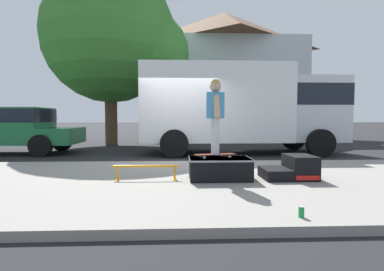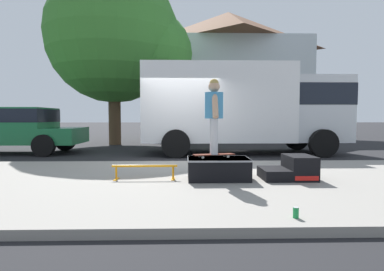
{
  "view_description": "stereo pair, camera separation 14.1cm",
  "coord_description": "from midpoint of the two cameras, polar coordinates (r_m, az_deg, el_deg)",
  "views": [
    {
      "loc": [
        -0.01,
        -8.65,
        1.28
      ],
      "look_at": [
        0.31,
        -1.52,
        0.86
      ],
      "focal_mm": 28.92,
      "sensor_mm": 36.0,
      "label": 1
    },
    {
      "loc": [
        0.13,
        -8.66,
        1.28
      ],
      "look_at": [
        0.31,
        -1.52,
        0.86
      ],
      "focal_mm": 28.92,
      "sensor_mm": 36.0,
      "label": 2
    }
  ],
  "objects": [
    {
      "name": "skate_box",
      "position": [
        5.83,
        5.55,
        -5.96
      ],
      "size": [
        1.14,
        0.75,
        0.4
      ],
      "color": "black",
      "rests_on": "sidewalk_slab"
    },
    {
      "name": "sidewalk_slab",
      "position": [
        5.78,
        -2.04,
        -8.77
      ],
      "size": [
        50.0,
        5.0,
        0.12
      ],
      "primitive_type": "cube",
      "color": "gray",
      "rests_on": "ground"
    },
    {
      "name": "grind_rail",
      "position": [
        5.85,
        -8.03,
        -6.1
      ],
      "size": [
        1.22,
        0.28,
        0.27
      ],
      "color": "orange",
      "rests_on": "sidewalk_slab"
    },
    {
      "name": "box_truck",
      "position": [
        11.08,
        9.93,
        5.51
      ],
      "size": [
        6.91,
        2.63,
        3.05
      ],
      "color": "white",
      "rests_on": "ground"
    },
    {
      "name": "skateboard",
      "position": [
        5.83,
        4.73,
        -3.55
      ],
      "size": [
        0.81,
        0.38,
        0.07
      ],
      "color": "#4C1E14",
      "rests_on": "skate_box"
    },
    {
      "name": "pickup_truck_green",
      "position": [
        12.68,
        -30.98,
        1.16
      ],
      "size": [
        5.7,
        2.09,
        1.61
      ],
      "color": "#196638",
      "rests_on": "ground"
    },
    {
      "name": "ground_plane",
      "position": [
        8.75,
        -1.84,
        -5.02
      ],
      "size": [
        140.0,
        140.0,
        0.0
      ],
      "primitive_type": "plane",
      "color": "black"
    },
    {
      "name": "street_tree_main",
      "position": [
        15.28,
        -12.63,
        16.68
      ],
      "size": [
        6.67,
        6.06,
        8.02
      ],
      "color": "brown",
      "rests_on": "ground"
    },
    {
      "name": "soda_can",
      "position": [
        3.87,
        19.62,
        -13.25
      ],
      "size": [
        0.07,
        0.07,
        0.13
      ],
      "color": "#198C3F",
      "rests_on": "sidewalk_slab"
    },
    {
      "name": "skater_kid",
      "position": [
        5.79,
        4.77,
        4.71
      ],
      "size": [
        0.34,
        0.72,
        1.41
      ],
      "color": "silver",
      "rests_on": "skateboard"
    },
    {
      "name": "house_behind",
      "position": [
        21.62,
        6.86,
        11.23
      ],
      "size": [
        9.54,
        8.23,
        8.4
      ],
      "color": "silver",
      "rests_on": "ground"
    },
    {
      "name": "kicker_ramp",
      "position": [
        6.16,
        18.51,
        -5.91
      ],
      "size": [
        0.96,
        0.73,
        0.44
      ],
      "color": "black",
      "rests_on": "sidewalk_slab"
    }
  ]
}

